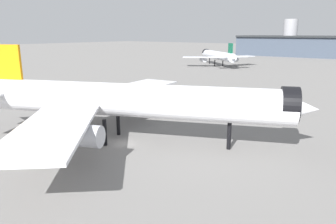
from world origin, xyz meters
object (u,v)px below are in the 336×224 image
(airliner_far_taxiway, at_px, (218,56))
(baggage_cart_trailing, at_px, (194,96))
(traffic_cone_wingtip, at_px, (213,103))
(airliner_near_gate, at_px, (123,101))

(airliner_far_taxiway, bearing_deg, baggage_cart_trailing, 154.99)
(baggage_cart_trailing, bearing_deg, airliner_far_taxiway, 22.80)
(airliner_far_taxiway, bearing_deg, traffic_cone_wingtip, 158.23)
(airliner_far_taxiway, distance_m, traffic_cone_wingtip, 94.86)
(airliner_near_gate, xyz_separation_m, baggage_cart_trailing, (-8.95, 34.28, -5.82))
(airliner_near_gate, bearing_deg, traffic_cone_wingtip, 69.37)
(airliner_far_taxiway, xyz_separation_m, baggage_cart_trailing, (39.05, -81.97, -4.50))
(baggage_cart_trailing, distance_m, traffic_cone_wingtip, 6.59)
(airliner_far_taxiway, relative_size, traffic_cone_wingtip, 49.97)
(airliner_near_gate, bearing_deg, airliner_far_taxiway, 87.52)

